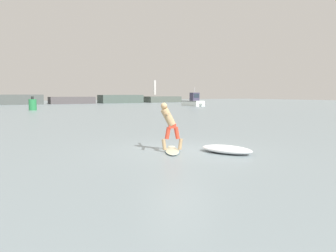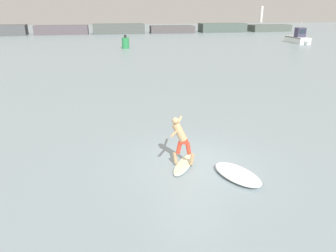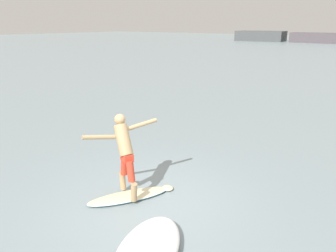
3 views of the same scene
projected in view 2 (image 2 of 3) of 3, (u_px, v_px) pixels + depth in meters
The scene contains 7 objects.
ground_plane at pixel (192, 163), 11.90m from camera, with size 200.00×200.00×0.00m, color gray.
rock_jetty_breakwater at pixel (136, 29), 69.55m from camera, with size 67.03×5.41×5.51m.
surfboard at pixel (184, 164), 11.72m from camera, with size 1.35×1.88×0.22m.
surfer at pixel (180, 137), 11.34m from camera, with size 1.00×1.56×1.73m.
fishing_boat_near_jetty at pixel (298, 38), 50.88m from camera, with size 2.01×5.85×3.24m.
channel_marker_buoy at pixel (125, 43), 44.31m from camera, with size 0.98×0.98×1.79m.
wave_foam_at_tail at pixel (238, 174), 10.83m from camera, with size 1.59×2.16×0.27m.
Camera 2 is at (-2.99, -10.32, 5.35)m, focal length 35.00 mm.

